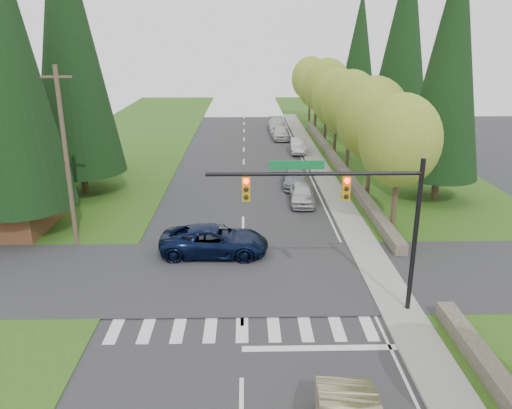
{
  "coord_description": "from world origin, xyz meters",
  "views": [
    {
      "loc": [
        0.19,
        -14.51,
        11.34
      ],
      "look_at": [
        0.73,
        10.83,
        2.8
      ],
      "focal_mm": 35.0,
      "sensor_mm": 36.0,
      "label": 1
    }
  ],
  "objects_px": {
    "parked_car_e": "(277,125)",
    "parked_car_d": "(280,133)",
    "suv_navy": "(214,241)",
    "parked_car_a": "(302,194)",
    "parked_car_b": "(296,177)",
    "parked_car_c": "(298,146)"
  },
  "relations": [
    {
      "from": "parked_car_b",
      "to": "suv_navy",
      "type": "bearing_deg",
      "value": -109.1
    },
    {
      "from": "parked_car_d",
      "to": "parked_car_e",
      "type": "relative_size",
      "value": 0.88
    },
    {
      "from": "parked_car_e",
      "to": "parked_car_a",
      "type": "bearing_deg",
      "value": -89.66
    },
    {
      "from": "parked_car_b",
      "to": "parked_car_d",
      "type": "bearing_deg",
      "value": 94.31
    },
    {
      "from": "parked_car_a",
      "to": "parked_car_d",
      "type": "distance_m",
      "value": 23.56
    },
    {
      "from": "parked_car_a",
      "to": "parked_car_c",
      "type": "bearing_deg",
      "value": 88.49
    },
    {
      "from": "parked_car_b",
      "to": "parked_car_d",
      "type": "xyz_separation_m",
      "value": [
        0.0,
        19.01,
        0.07
      ]
    },
    {
      "from": "parked_car_d",
      "to": "parked_car_a",
      "type": "bearing_deg",
      "value": -92.61
    },
    {
      "from": "parked_car_a",
      "to": "parked_car_b",
      "type": "height_order",
      "value": "parked_car_a"
    },
    {
      "from": "parked_car_c",
      "to": "parked_car_a",
      "type": "bearing_deg",
      "value": -91.63
    },
    {
      "from": "parked_car_d",
      "to": "parked_car_e",
      "type": "bearing_deg",
      "value": 87.39
    },
    {
      "from": "parked_car_b",
      "to": "parked_car_c",
      "type": "xyz_separation_m",
      "value": [
        1.4,
        11.92,
        -0.0
      ]
    },
    {
      "from": "parked_car_a",
      "to": "parked_car_e",
      "type": "bearing_deg",
      "value": 93.34
    },
    {
      "from": "suv_navy",
      "to": "parked_car_e",
      "type": "height_order",
      "value": "suv_navy"
    },
    {
      "from": "parked_car_e",
      "to": "parked_car_d",
      "type": "bearing_deg",
      "value": -89.66
    },
    {
      "from": "suv_navy",
      "to": "parked_car_e",
      "type": "relative_size",
      "value": 1.11
    },
    {
      "from": "parked_car_e",
      "to": "suv_navy",
      "type": "bearing_deg",
      "value": -98.24
    },
    {
      "from": "parked_car_b",
      "to": "parked_car_e",
      "type": "distance_m",
      "value": 24.79
    },
    {
      "from": "parked_car_b",
      "to": "parked_car_d",
      "type": "distance_m",
      "value": 19.01
    },
    {
      "from": "parked_car_a",
      "to": "parked_car_b",
      "type": "distance_m",
      "value": 4.55
    },
    {
      "from": "parked_car_a",
      "to": "parked_car_c",
      "type": "relative_size",
      "value": 0.98
    },
    {
      "from": "suv_navy",
      "to": "parked_car_c",
      "type": "height_order",
      "value": "suv_navy"
    }
  ]
}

